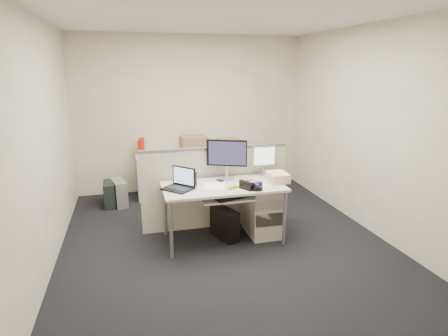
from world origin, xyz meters
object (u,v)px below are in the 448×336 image
object	(u,v)px
monitor_main	(227,160)
laptop	(177,179)
desk	(223,190)
desk_phone	(251,185)

from	to	relation	value
monitor_main	laptop	xyz separation A→B (m)	(-0.68, -0.27, -0.14)
desk	laptop	size ratio (longest dim) A/B	4.41
laptop	desk_phone	xyz separation A→B (m)	(0.87, -0.16, -0.09)
monitor_main	desk_phone	world-z (taller)	monitor_main
desk	desk_phone	size ratio (longest dim) A/B	6.74
desk_phone	monitor_main	bearing A→B (deg)	82.51
desk	monitor_main	size ratio (longest dim) A/B	2.85
monitor_main	laptop	world-z (taller)	monitor_main
desk	laptop	distance (m)	0.60
desk_phone	desk	bearing A→B (deg)	118.19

